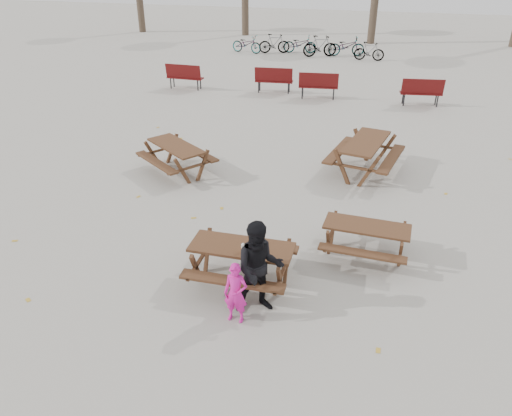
% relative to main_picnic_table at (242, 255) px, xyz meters
% --- Properties ---
extents(ground, '(80.00, 80.00, 0.00)m').
position_rel_main_picnic_table_xyz_m(ground, '(0.00, 0.00, -0.59)').
color(ground, gray).
rests_on(ground, ground).
extents(main_picnic_table, '(1.80, 1.45, 0.78)m').
position_rel_main_picnic_table_xyz_m(main_picnic_table, '(0.00, 0.00, 0.00)').
color(main_picnic_table, '#3C2115').
rests_on(main_picnic_table, ground).
extents(food_tray, '(0.18, 0.11, 0.03)m').
position_rel_main_picnic_table_xyz_m(food_tray, '(0.25, -0.18, 0.21)').
color(food_tray, silver).
rests_on(food_tray, main_picnic_table).
extents(bread_roll, '(0.14, 0.06, 0.05)m').
position_rel_main_picnic_table_xyz_m(bread_roll, '(0.25, -0.18, 0.25)').
color(bread_roll, tan).
rests_on(bread_roll, food_tray).
extents(soda_bottle, '(0.07, 0.07, 0.17)m').
position_rel_main_picnic_table_xyz_m(soda_bottle, '(0.07, -0.18, 0.26)').
color(soda_bottle, silver).
rests_on(soda_bottle, main_picnic_table).
extents(child, '(0.40, 0.27, 1.06)m').
position_rel_main_picnic_table_xyz_m(child, '(0.18, -0.99, -0.05)').
color(child, '#E11C9A').
rests_on(child, ground).
extents(adult, '(0.97, 0.86, 1.65)m').
position_rel_main_picnic_table_xyz_m(adult, '(0.47, -0.64, 0.24)').
color(adult, black).
rests_on(adult, ground).
extents(picnic_table_east, '(1.69, 1.40, 0.69)m').
position_rel_main_picnic_table_xyz_m(picnic_table_east, '(2.07, 1.40, -0.24)').
color(picnic_table_east, '#3C2115').
rests_on(picnic_table_east, ground).
extents(picnic_table_north, '(2.32, 2.24, 0.78)m').
position_rel_main_picnic_table_xyz_m(picnic_table_north, '(-2.96, 4.20, -0.20)').
color(picnic_table_north, '#3C2115').
rests_on(picnic_table_north, ground).
extents(picnic_table_far, '(2.05, 2.36, 0.89)m').
position_rel_main_picnic_table_xyz_m(picnic_table_far, '(1.80, 5.43, -0.14)').
color(picnic_table_far, '#3C2115').
rests_on(picnic_table_far, ground).
extents(park_bench_row, '(10.89, 1.03, 1.03)m').
position_rel_main_picnic_table_xyz_m(park_bench_row, '(-1.26, 12.24, -0.07)').
color(park_bench_row, '#5B1212').
rests_on(park_bench_row, ground).
extents(bicycle_row, '(8.23, 1.69, 1.08)m').
position_rel_main_picnic_table_xyz_m(bicycle_row, '(-2.10, 20.21, -0.10)').
color(bicycle_row, black).
rests_on(bicycle_row, ground).
extents(fallen_leaves, '(11.00, 11.00, 0.01)m').
position_rel_main_picnic_table_xyz_m(fallen_leaves, '(0.50, 2.50, -0.58)').
color(fallen_leaves, '#B68F2B').
rests_on(fallen_leaves, ground).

